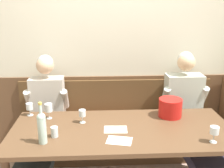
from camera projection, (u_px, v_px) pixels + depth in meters
room_wall_back at (115, 41)px, 3.25m from camera, size 6.80×0.08×2.80m
wood_wainscot_panel at (115, 113)px, 3.46m from camera, size 6.80×0.03×0.98m
wall_bench at (117, 135)px, 3.32m from camera, size 2.36×0.42×0.94m
dining_table at (122, 136)px, 2.51m from camera, size 2.06×0.89×0.73m
person_right_seat at (42, 126)px, 2.80m from camera, size 0.49×1.33×1.29m
person_center_right_seat at (192, 121)px, 2.90m from camera, size 0.53×1.34×1.32m
ice_bucket at (170, 108)px, 2.73m from camera, size 0.24×0.24×0.19m
wine_bottle_clear_water at (42, 127)px, 2.19m from camera, size 0.07×0.07×0.36m
wine_glass_near_bucket at (29, 107)px, 2.76m from camera, size 0.07×0.07×0.13m
wine_glass_right_end at (214, 131)px, 2.22m from camera, size 0.07×0.07×0.14m
wine_glass_left_end at (82, 114)px, 2.59m from camera, size 0.07×0.07×0.13m
wine_glass_center_rear at (49, 108)px, 2.67m from camera, size 0.08×0.08×0.16m
water_tumbler_center at (54, 132)px, 2.33m from camera, size 0.06×0.06×0.09m
tasting_sheet_left_guest at (119, 141)px, 2.27m from camera, size 0.24×0.19×0.00m
tasting_sheet_right_guest at (116, 129)px, 2.47m from camera, size 0.22×0.16×0.00m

